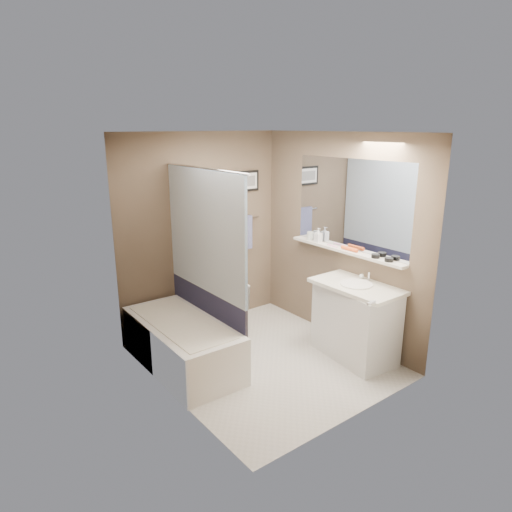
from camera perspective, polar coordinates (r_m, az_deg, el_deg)
ground at (r=5.09m, az=1.05°, el=-12.92°), size 2.50×2.50×0.00m
ceiling at (r=4.45m, az=1.21°, el=14.95°), size 2.20×2.50×0.04m
wall_back at (r=5.61m, az=-6.72°, el=2.91°), size 2.20×0.04×2.40m
wall_front at (r=3.79m, az=12.81°, el=-3.84°), size 2.20×0.04×2.40m
wall_left at (r=4.07m, az=-10.85°, el=-2.33°), size 0.04×2.50×2.40m
wall_right at (r=5.35m, az=10.23°, el=2.10°), size 0.04×2.50×2.40m
tile_surround at (r=4.56m, az=-13.71°, el=-3.15°), size 0.02×1.55×2.00m
curtain_rod at (r=4.66m, az=-6.66°, el=10.83°), size 0.02×1.55×0.02m
curtain_upper at (r=4.76m, az=-6.41°, el=3.01°), size 0.03×1.45×1.28m
curtain_lower at (r=5.00m, az=-6.12°, el=-6.17°), size 0.03×1.45×0.36m
mirror at (r=5.17m, az=11.76°, el=6.31°), size 0.02×1.60×1.00m
shelf at (r=5.24m, az=11.04°, el=0.65°), size 0.12×1.60×0.03m
towel_bar at (r=5.87m, az=-2.06°, el=4.59°), size 0.60×0.02×0.02m
towel at (r=5.89m, az=-1.93°, el=2.84°), size 0.34×0.05×0.44m
art_frame at (r=5.81m, az=-2.21°, el=9.26°), size 0.62×0.02×0.26m
art_mat at (r=5.80m, az=-2.13°, el=9.25°), size 0.56×0.00×0.20m
art_image at (r=5.80m, az=-2.11°, el=9.24°), size 0.50×0.00×0.13m
door at (r=4.27m, az=17.55°, el=-4.79°), size 0.80×0.02×2.00m
door_handle at (r=4.05m, az=14.22°, el=-5.68°), size 0.10×0.02×0.02m
bathtub at (r=4.94m, az=-9.19°, el=-10.80°), size 0.73×1.51×0.50m
tub_rim at (r=4.84m, az=-9.32°, el=-8.15°), size 0.56×1.36×0.02m
toilet at (r=5.55m, az=-4.59°, el=-6.45°), size 0.47×0.72×0.69m
vanity at (r=5.12m, az=12.29°, el=-8.13°), size 0.61×0.95×0.80m
countertop at (r=4.96m, az=12.50°, el=-3.72°), size 0.54×0.96×0.04m
sink_basin at (r=4.94m, az=12.44°, el=-3.44°), size 0.34×0.34×0.01m
faucet_spout at (r=5.08m, az=13.94°, el=-2.52°), size 0.02×0.02×0.10m
faucet_knob at (r=5.14m, az=13.06°, el=-2.45°), size 0.05×0.05×0.05m
candle_bowl_near at (r=4.88m, az=16.28°, el=-0.44°), size 0.09×0.09×0.04m
candle_bowl_far at (r=4.97m, az=14.72°, el=-0.00°), size 0.09×0.09×0.04m
hair_brush_front at (r=5.19m, az=11.61°, el=0.89°), size 0.04×0.22×0.04m
pink_comb at (r=5.36m, az=9.55°, el=1.28°), size 0.04×0.16×0.01m
glass_jar at (r=5.60m, az=6.80°, el=2.51°), size 0.08×0.08×0.10m
soap_bottle at (r=5.50m, az=7.78°, el=2.60°), size 0.08×0.08×0.17m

